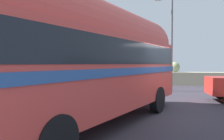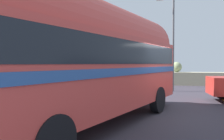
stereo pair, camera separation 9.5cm
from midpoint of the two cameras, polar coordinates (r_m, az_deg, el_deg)
name	(u,v)px [view 2 (the right image)]	position (r m, az deg, el deg)	size (l,w,h in m)	color
ground	(147,113)	(8.45, 9.32, -10.89)	(32.00, 26.00, 0.02)	#35303A
breakwater	(150,77)	(20.08, 9.92, -1.88)	(31.36, 1.81, 2.23)	gray
vintage_coach	(92,57)	(6.65, -4.82, 3.45)	(5.23, 8.88, 3.70)	black
lamp_post	(171,39)	(15.28, 15.07, 7.75)	(1.17, 0.45, 6.15)	#5B5B60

